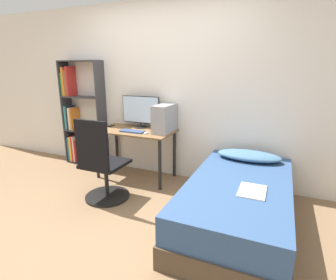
{
  "coord_description": "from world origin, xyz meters",
  "views": [
    {
      "loc": [
        1.57,
        -1.94,
        1.58
      ],
      "look_at": [
        0.36,
        0.84,
        0.75
      ],
      "focal_mm": 28.0,
      "sensor_mm": 36.0,
      "label": 1
    }
  ],
  "objects_px": {
    "office_chair": "(102,170)",
    "monitor": "(141,111)",
    "bookshelf": "(77,116)",
    "pc_tower": "(165,119)",
    "bed": "(238,203)",
    "keyboard": "(132,131)"
  },
  "relations": [
    {
      "from": "office_chair",
      "to": "monitor",
      "type": "relative_size",
      "value": 1.7
    },
    {
      "from": "bookshelf",
      "to": "pc_tower",
      "type": "xyz_separation_m",
      "value": [
        1.66,
        -0.12,
        0.11
      ]
    },
    {
      "from": "bed",
      "to": "office_chair",
      "type": "bearing_deg",
      "value": -175.23
    },
    {
      "from": "pc_tower",
      "to": "office_chair",
      "type": "bearing_deg",
      "value": -117.56
    },
    {
      "from": "office_chair",
      "to": "keyboard",
      "type": "relative_size",
      "value": 2.98
    },
    {
      "from": "bed",
      "to": "keyboard",
      "type": "height_order",
      "value": "keyboard"
    },
    {
      "from": "monitor",
      "to": "pc_tower",
      "type": "relative_size",
      "value": 1.4
    },
    {
      "from": "bookshelf",
      "to": "monitor",
      "type": "relative_size",
      "value": 2.81
    },
    {
      "from": "bed",
      "to": "keyboard",
      "type": "distance_m",
      "value": 1.73
    },
    {
      "from": "pc_tower",
      "to": "monitor",
      "type": "bearing_deg",
      "value": 164.67
    },
    {
      "from": "bed",
      "to": "keyboard",
      "type": "relative_size",
      "value": 5.5
    },
    {
      "from": "bed",
      "to": "monitor",
      "type": "height_order",
      "value": "monitor"
    },
    {
      "from": "bed",
      "to": "pc_tower",
      "type": "xyz_separation_m",
      "value": [
        -1.16,
        0.72,
        0.68
      ]
    },
    {
      "from": "bookshelf",
      "to": "bed",
      "type": "height_order",
      "value": "bookshelf"
    },
    {
      "from": "office_chair",
      "to": "pc_tower",
      "type": "height_order",
      "value": "pc_tower"
    },
    {
      "from": "bookshelf",
      "to": "office_chair",
      "type": "height_order",
      "value": "bookshelf"
    },
    {
      "from": "monitor",
      "to": "bed",
      "type": "bearing_deg",
      "value": -27.7
    },
    {
      "from": "pc_tower",
      "to": "bed",
      "type": "bearing_deg",
      "value": -31.85
    },
    {
      "from": "bed",
      "to": "bookshelf",
      "type": "bearing_deg",
      "value": 163.48
    },
    {
      "from": "bookshelf",
      "to": "monitor",
      "type": "distance_m",
      "value": 1.22
    },
    {
      "from": "office_chair",
      "to": "bed",
      "type": "height_order",
      "value": "office_chair"
    },
    {
      "from": "bookshelf",
      "to": "office_chair",
      "type": "bearing_deg",
      "value": -38.6
    }
  ]
}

